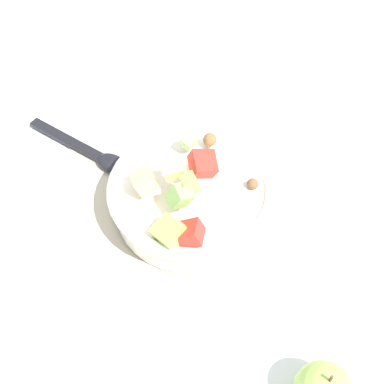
# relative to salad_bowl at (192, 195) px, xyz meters

# --- Properties ---
(ground_plane) EXTENTS (2.40, 2.40, 0.00)m
(ground_plane) POSITION_rel_salad_bowl_xyz_m (0.01, 0.01, -0.04)
(ground_plane) COLOR silver
(placemat) EXTENTS (0.43, 0.37, 0.01)m
(placemat) POSITION_rel_salad_bowl_xyz_m (0.01, 0.01, -0.04)
(placemat) COLOR #BCB299
(placemat) RESTS_ON ground_plane
(salad_bowl) EXTENTS (0.25, 0.25, 0.13)m
(salad_bowl) POSITION_rel_salad_bowl_xyz_m (0.00, 0.00, 0.00)
(salad_bowl) COLOR white
(salad_bowl) RESTS_ON placemat
(serving_spoon) EXTENTS (0.21, 0.10, 0.01)m
(serving_spoon) POSITION_rel_salad_bowl_xyz_m (0.19, 0.07, -0.03)
(serving_spoon) COLOR black
(serving_spoon) RESTS_ON placemat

